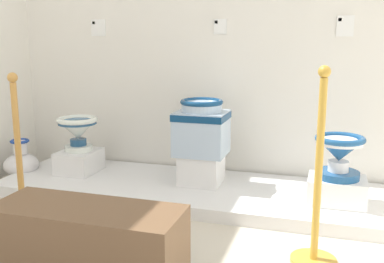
% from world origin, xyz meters
% --- Properties ---
extents(display_platform, '(3.07, 0.92, 0.09)m').
position_xyz_m(display_platform, '(1.76, 1.96, 0.05)').
color(display_platform, white).
rests_on(display_platform, ground_plane).
extents(plinth_block_pale_glazed, '(0.30, 0.35, 0.18)m').
position_xyz_m(plinth_block_pale_glazed, '(0.72, 2.01, 0.18)').
color(plinth_block_pale_glazed, white).
rests_on(plinth_block_pale_glazed, display_platform).
extents(antique_toilet_pale_glazed, '(0.33, 0.33, 0.28)m').
position_xyz_m(antique_toilet_pale_glazed, '(0.72, 2.01, 0.46)').
color(antique_toilet_pale_glazed, white).
rests_on(antique_toilet_pale_glazed, plinth_block_pale_glazed).
extents(plinth_block_leftmost, '(0.31, 0.29, 0.23)m').
position_xyz_m(plinth_block_leftmost, '(1.78, 2.02, 0.21)').
color(plinth_block_leftmost, white).
rests_on(plinth_block_leftmost, display_platform).
extents(antique_toilet_leftmost, '(0.39, 0.34, 0.42)m').
position_xyz_m(antique_toilet_leftmost, '(1.78, 2.02, 0.54)').
color(antique_toilet_leftmost, silver).
rests_on(antique_toilet_leftmost, plinth_block_leftmost).
extents(plinth_block_slender_white, '(0.38, 0.29, 0.17)m').
position_xyz_m(plinth_block_slender_white, '(2.77, 1.88, 0.18)').
color(plinth_block_slender_white, white).
rests_on(plinth_block_slender_white, display_platform).
extents(antique_toilet_slender_white, '(0.33, 0.33, 0.29)m').
position_xyz_m(antique_toilet_slender_white, '(2.77, 1.88, 0.45)').
color(antique_toilet_slender_white, '#1D4E84').
rests_on(antique_toilet_slender_white, plinth_block_slender_white).
extents(info_placard_first, '(0.14, 0.01, 0.14)m').
position_xyz_m(info_placard_first, '(0.72, 2.43, 1.28)').
color(info_placard_first, white).
extents(info_placard_second, '(0.11, 0.01, 0.12)m').
position_xyz_m(info_placard_second, '(1.81, 2.43, 1.28)').
color(info_placard_second, white).
extents(info_placard_third, '(0.12, 0.01, 0.15)m').
position_xyz_m(info_placard_third, '(2.77, 2.43, 1.28)').
color(info_placard_third, white).
extents(decorative_vase_spare, '(0.30, 0.30, 0.35)m').
position_xyz_m(decorative_vase_spare, '(0.20, 1.94, 0.14)').
color(decorative_vase_spare, '#1B3C98').
rests_on(decorative_vase_spare, ground_plane).
extents(stanchion_post_near_left, '(0.25, 0.25, 0.98)m').
position_xyz_m(stanchion_post_near_left, '(0.81, 1.15, 0.29)').
color(stanchion_post_near_left, '#CA8D41').
rests_on(stanchion_post_near_left, ground_plane).
extents(stanchion_post_near_right, '(0.25, 0.25, 1.06)m').
position_xyz_m(stanchion_post_near_right, '(2.66, 1.15, 0.33)').
color(stanchion_post_near_right, gold).
rests_on(stanchion_post_near_right, ground_plane).
extents(museum_bench, '(0.93, 0.36, 0.40)m').
position_xyz_m(museum_bench, '(1.61, 0.60, 0.20)').
color(museum_bench, brown).
rests_on(museum_bench, ground_plane).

